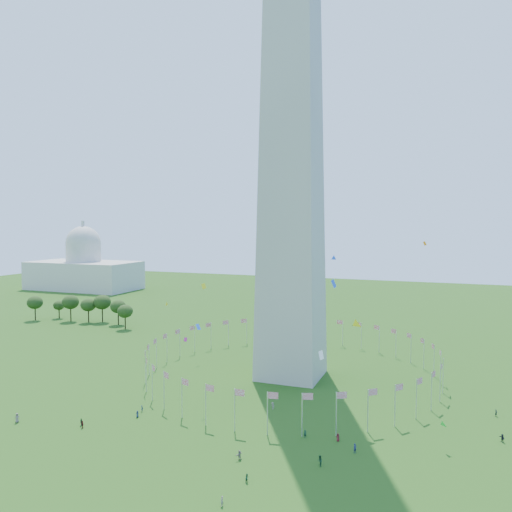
# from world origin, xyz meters

# --- Properties ---
(ground) EXTENTS (600.00, 600.00, 0.00)m
(ground) POSITION_xyz_m (0.00, 0.00, 0.00)
(ground) COLOR #1D4410
(ground) RESTS_ON ground
(washington_monument) EXTENTS (16.80, 16.80, 169.00)m
(washington_monument) POSITION_xyz_m (0.00, 50.00, 84.50)
(washington_monument) COLOR #B6B2A2
(washington_monument) RESTS_ON ground
(flag_ring) EXTENTS (80.24, 80.24, 9.00)m
(flag_ring) POSITION_xyz_m (-0.00, 50.00, 4.50)
(flag_ring) COLOR silver
(flag_ring) RESTS_ON ground
(capitol_building) EXTENTS (70.00, 35.00, 46.00)m
(capitol_building) POSITION_xyz_m (-180.00, 180.00, 23.00)
(capitol_building) COLOR beige
(capitol_building) RESTS_ON ground
(crowd) EXTENTS (101.74, 61.96, 2.05)m
(crowd) POSITION_xyz_m (11.91, 4.03, 0.87)
(crowd) COLOR black
(crowd) RESTS_ON ground
(kites_aloft) EXTENTS (103.07, 74.94, 34.22)m
(kites_aloft) POSITION_xyz_m (14.91, 23.38, 18.62)
(kites_aloft) COLOR yellow
(kites_aloft) RESTS_ON ground
(tree_line_west) EXTENTS (54.92, 15.65, 11.64)m
(tree_line_west) POSITION_xyz_m (-104.67, 90.93, 5.28)
(tree_line_west) COLOR #2E4C19
(tree_line_west) RESTS_ON ground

